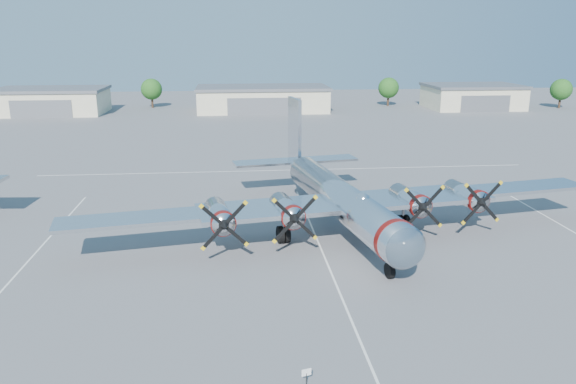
{
  "coord_description": "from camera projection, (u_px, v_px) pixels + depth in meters",
  "views": [
    {
      "loc": [
        -6.62,
        -42.41,
        16.14
      ],
      "look_at": [
        -2.08,
        3.6,
        3.2
      ],
      "focal_mm": 35.0,
      "sensor_mm": 36.0,
      "label": 1
    }
  ],
  "objects": [
    {
      "name": "ground",
      "position": [
        318.0,
        241.0,
        45.62
      ],
      "size": [
        260.0,
        260.0,
        0.0
      ],
      "primitive_type": "plane",
      "color": "#59595C",
      "rests_on": "ground"
    },
    {
      "name": "parking_lines",
      "position": [
        321.0,
        249.0,
        43.95
      ],
      "size": [
        60.0,
        50.08,
        0.01
      ],
      "color": "silver",
      "rests_on": "ground"
    },
    {
      "name": "hangar_west",
      "position": [
        51.0,
        101.0,
        119.19
      ],
      "size": [
        22.6,
        14.6,
        5.4
      ],
      "color": "beige",
      "rests_on": "ground"
    },
    {
      "name": "hangar_center",
      "position": [
        262.0,
        99.0,
        123.44
      ],
      "size": [
        28.6,
        14.6,
        5.4
      ],
      "color": "beige",
      "rests_on": "ground"
    },
    {
      "name": "hangar_east",
      "position": [
        472.0,
        96.0,
        127.98
      ],
      "size": [
        20.6,
        14.6,
        5.4
      ],
      "color": "beige",
      "rests_on": "ground"
    },
    {
      "name": "tree_west",
      "position": [
        151.0,
        89.0,
        128.37
      ],
      "size": [
        4.8,
        4.8,
        6.64
      ],
      "color": "#382619",
      "rests_on": "ground"
    },
    {
      "name": "tree_east",
      "position": [
        389.0,
        88.0,
        131.65
      ],
      "size": [
        4.8,
        4.8,
        6.64
      ],
      "color": "#382619",
      "rests_on": "ground"
    },
    {
      "name": "tree_far_east",
      "position": [
        561.0,
        90.0,
        127.58
      ],
      "size": [
        4.8,
        4.8,
        6.64
      ],
      "color": "#382619",
      "rests_on": "ground"
    },
    {
      "name": "main_bomber_b29",
      "position": [
        336.0,
        229.0,
        48.4
      ],
      "size": [
        49.32,
        37.82,
        9.89
      ],
      "primitive_type": null,
      "rotation": [
        0.0,
        0.0,
        0.17
      ],
      "color": "silver",
      "rests_on": "ground"
    },
    {
      "name": "info_placard",
      "position": [
        306.0,
        374.0,
        26.58
      ],
      "size": [
        0.48,
        0.16,
        0.93
      ],
      "rotation": [
        0.0,
        0.0,
        0.26
      ],
      "color": "black",
      "rests_on": "ground"
    }
  ]
}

